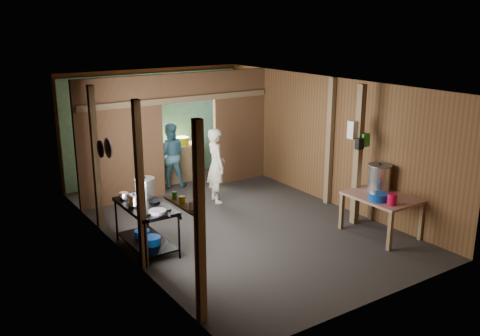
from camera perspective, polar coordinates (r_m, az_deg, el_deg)
floor at (r=9.95m, az=-0.64°, el=-5.84°), size 4.50×7.00×0.00m
ceiling at (r=9.31m, az=-0.69°, el=9.20°), size 4.50×7.00×0.00m
wall_back at (r=12.56m, az=-9.42°, el=4.74°), size 4.50×0.00×2.60m
wall_front at (r=7.00m, az=15.16°, el=-4.60°), size 4.50×0.00×2.60m
wall_left at (r=8.58m, az=-13.38°, el=-0.69°), size 0.00×7.00×2.60m
wall_right at (r=10.90m, az=9.32°, el=3.05°), size 0.00×7.00×2.60m
partition_left at (r=10.89m, az=-12.92°, el=2.84°), size 1.85×0.10×2.60m
partition_right at (r=12.18m, az=-0.08°, el=4.61°), size 1.35×0.10×2.60m
partition_header at (r=11.35m, az=-5.73°, el=8.82°), size 1.30×0.10×0.60m
turquoise_panel at (r=12.51m, az=-9.29°, el=4.47°), size 4.40×0.06×2.50m
back_counter at (r=12.40m, az=-6.92°, el=0.54°), size 1.20×0.50×0.85m
wall_clock at (r=12.47m, az=-8.30°, el=7.51°), size 0.20×0.03×0.20m
post_left_a at (r=6.36m, az=-4.43°, el=-6.20°), size 0.10×0.12×2.60m
post_left_b at (r=7.89m, az=-10.85°, el=-2.00°), size 0.10×0.12×2.60m
post_left_c at (r=9.70m, az=-15.50°, el=1.07°), size 0.10×0.12×2.60m
post_right at (r=10.71m, az=9.77°, el=2.80°), size 0.10×0.12×2.60m
post_free at (r=9.73m, az=12.77°, el=1.31°), size 0.12×0.12×2.60m
cross_beam at (r=11.23m, az=-6.71°, el=7.42°), size 4.40×0.12×0.12m
pan_lid_big at (r=8.87m, az=-14.19°, el=2.14°), size 0.03×0.34×0.34m
pan_lid_small at (r=9.26m, az=-14.99°, el=2.02°), size 0.03×0.30×0.30m
wall_shelf at (r=6.75m, az=-6.31°, el=-4.01°), size 0.14×0.80×0.03m
jar_white at (r=6.52m, az=-5.31°, el=-4.10°), size 0.07×0.07×0.10m
jar_yellow at (r=6.72m, az=-6.32°, el=-3.49°), size 0.08×0.08×0.10m
jar_green at (r=6.91m, az=-7.17°, el=-2.98°), size 0.06×0.06×0.10m
bag_white at (r=9.64m, az=12.39°, el=4.13°), size 0.22×0.15×0.32m
bag_green at (r=9.67m, az=13.42°, el=3.01°), size 0.16×0.12×0.24m
bag_black at (r=9.57m, az=12.91°, el=2.60°), size 0.14×0.10×0.20m
gas_range at (r=8.79m, az=-10.17°, el=-6.36°), size 0.69×1.33×0.79m
prep_table at (r=9.59m, az=15.09°, el=-4.99°), size 0.88×1.21×0.71m
stove_pot_large at (r=9.00m, az=-10.34°, el=-2.13°), size 0.42×0.42×0.35m
stove_pot_med at (r=8.60m, az=-11.49°, el=-3.54°), size 0.30×0.30×0.20m
stove_saucepan at (r=9.01m, az=-12.56°, el=-2.94°), size 0.20×0.20×0.10m
frying_pan at (r=8.24m, az=-9.01°, el=-4.73°), size 0.43×0.56×0.07m
blue_tub_front at (r=8.71m, az=-9.66°, el=-7.82°), size 0.30×0.30×0.13m
blue_tub_back at (r=9.04m, az=-10.65°, el=-7.04°), size 0.26×0.26×0.11m
stock_pot at (r=9.71m, az=14.96°, el=-1.06°), size 0.56×0.56×0.50m
wash_basin at (r=9.21m, az=14.91°, el=-3.06°), size 0.43×0.43×0.13m
pink_bucket at (r=9.04m, az=16.27°, el=-3.30°), size 0.18×0.18×0.19m
knife at (r=9.13m, az=16.83°, el=-3.76°), size 0.30×0.11×0.01m
yellow_tub at (r=12.34m, az=-6.37°, el=2.95°), size 0.33×0.33×0.18m
cook at (r=10.79m, az=-2.63°, el=0.26°), size 0.48×0.63×1.56m
worker_back at (r=11.88m, az=-7.66°, el=1.41°), size 0.89×0.81×1.48m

